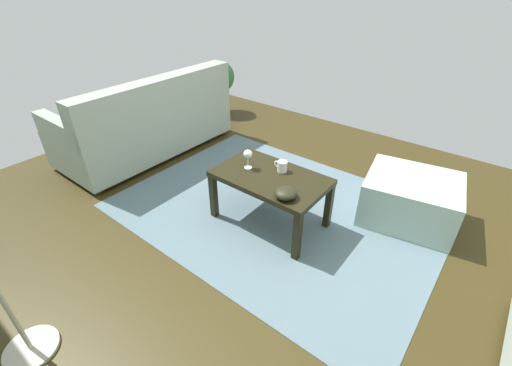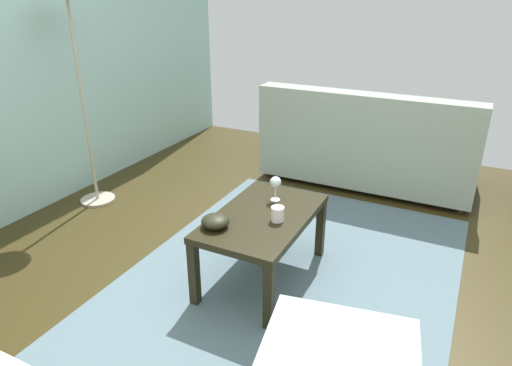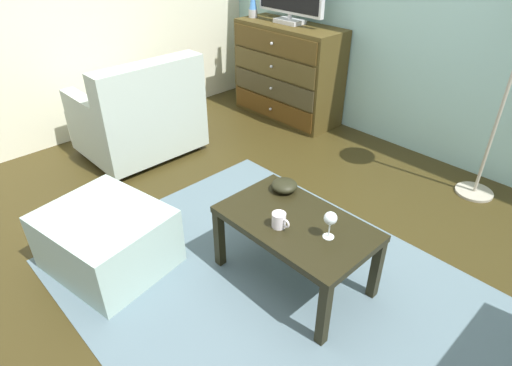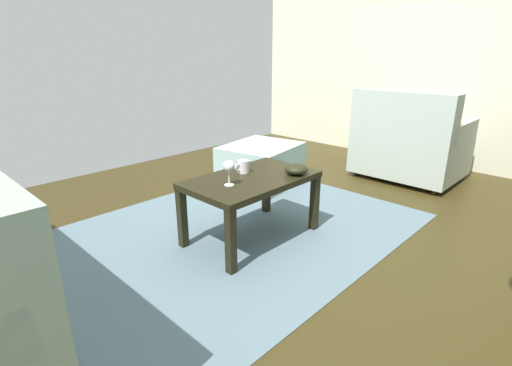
% 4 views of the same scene
% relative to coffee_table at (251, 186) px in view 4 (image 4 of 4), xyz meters
% --- Properties ---
extents(ground_plane, '(5.70, 4.55, 0.05)m').
position_rel_coffee_table_xyz_m(ground_plane, '(-0.16, 0.04, -0.40)').
color(ground_plane, '#332A11').
extents(wall_plain_left, '(0.12, 4.55, 2.72)m').
position_rel_coffee_table_xyz_m(wall_plain_left, '(-2.77, 0.04, 0.98)').
color(wall_plain_left, beige).
rests_on(wall_plain_left, ground_plane).
extents(area_rug, '(2.60, 1.90, 0.01)m').
position_rel_coffee_table_xyz_m(area_rug, '(0.04, -0.16, -0.37)').
color(area_rug, slate).
rests_on(area_rug, ground_plane).
extents(coffee_table, '(0.86, 0.52, 0.44)m').
position_rel_coffee_table_xyz_m(coffee_table, '(0.00, 0.00, 0.00)').
color(coffee_table, black).
rests_on(coffee_table, ground_plane).
extents(wine_glass, '(0.07, 0.07, 0.16)m').
position_rel_coffee_table_xyz_m(wine_glass, '(0.21, 0.02, 0.18)').
color(wine_glass, silver).
rests_on(wine_glass, coffee_table).
extents(mug, '(0.11, 0.08, 0.09)m').
position_rel_coffee_table_xyz_m(mug, '(-0.03, -0.11, 0.10)').
color(mug, silver).
rests_on(mug, coffee_table).
extents(bowl_decorative, '(0.16, 0.16, 0.07)m').
position_rel_coffee_table_xyz_m(bowl_decorative, '(-0.25, 0.17, 0.09)').
color(bowl_decorative, black).
rests_on(bowl_decorative, coffee_table).
extents(armchair, '(0.80, 0.95, 0.88)m').
position_rel_coffee_table_xyz_m(armchair, '(-1.99, 0.21, -0.03)').
color(armchair, '#332319').
rests_on(armchair, ground_plane).
extents(ottoman, '(0.80, 0.71, 0.38)m').
position_rel_coffee_table_xyz_m(ottoman, '(-0.87, -0.72, -0.18)').
color(ottoman, '#9DB7AD').
rests_on(ottoman, ground_plane).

